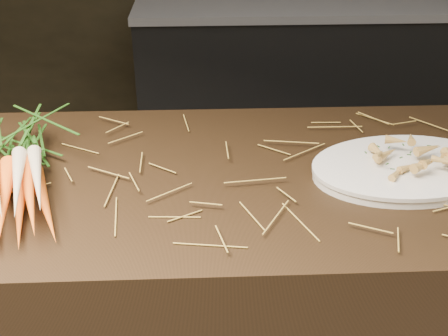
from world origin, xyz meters
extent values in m
cube|color=black|center=(0.00, 0.30, 0.45)|extent=(2.40, 0.70, 0.90)
cube|color=black|center=(0.30, 2.18, 0.40)|extent=(1.80, 0.60, 0.80)
cube|color=#99999E|center=(0.30, 2.18, 0.82)|extent=(1.82, 0.62, 0.04)
cone|color=#E04809|center=(-0.63, 0.15, 0.92)|extent=(0.11, 0.28, 0.04)
cone|color=#E04809|center=(-0.59, 0.16, 0.92)|extent=(0.14, 0.28, 0.04)
cone|color=#E04809|center=(-0.65, 0.14, 0.95)|extent=(0.10, 0.29, 0.04)
cone|color=#E04809|center=(-0.61, 0.15, 0.95)|extent=(0.12, 0.28, 0.04)
cone|color=beige|center=(-0.63, 0.15, 0.97)|extent=(0.09, 0.26, 0.04)
cone|color=beige|center=(-0.59, 0.17, 0.97)|extent=(0.11, 0.26, 0.05)
ellipsoid|color=#2C601F|center=(-0.70, 0.39, 0.95)|extent=(0.23, 0.28, 0.09)
camera|label=1|loc=(-0.27, -0.77, 1.51)|focal=45.00mm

